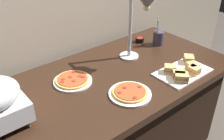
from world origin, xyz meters
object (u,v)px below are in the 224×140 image
at_px(sauce_cup_near, 140,40).
at_px(utensil_holder, 158,38).
at_px(sandwich_platter, 183,70).
at_px(pizza_plate_front, 130,93).
at_px(pizza_plate_center, 73,80).
at_px(heat_lamp, 143,9).

distance_m(sauce_cup_near, utensil_holder, 0.15).
bearing_deg(sandwich_platter, pizza_plate_front, 173.56).
bearing_deg(pizza_plate_front, sandwich_platter, -6.44).
height_order(pizza_plate_front, pizza_plate_center, same).
bearing_deg(heat_lamp, utensil_holder, 21.30).
height_order(pizza_plate_center, sandwich_platter, sandwich_platter).
distance_m(heat_lamp, sauce_cup_near, 0.51).
distance_m(pizza_plate_center, sandwich_platter, 0.72).
relative_size(sandwich_platter, utensil_holder, 1.60).
distance_m(heat_lamp, pizza_plate_front, 0.54).
bearing_deg(utensil_holder, pizza_plate_front, -150.40).
xyz_separation_m(heat_lamp, pizza_plate_center, (-0.50, 0.09, -0.38)).
bearing_deg(heat_lamp, pizza_plate_center, 169.85).
bearing_deg(pizza_plate_front, pizza_plate_center, 120.11).
relative_size(pizza_plate_front, pizza_plate_center, 1.04).
xyz_separation_m(pizza_plate_center, utensil_holder, (0.82, 0.04, 0.05)).
distance_m(pizza_plate_center, sauce_cup_near, 0.76).
bearing_deg(sandwich_platter, heat_lamp, 112.87).
bearing_deg(utensil_holder, heat_lamp, -158.70).
xyz_separation_m(pizza_plate_front, utensil_holder, (0.63, 0.36, 0.05)).
relative_size(pizza_plate_front, sauce_cup_near, 3.54).
height_order(pizza_plate_front, sandwich_platter, sandwich_platter).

